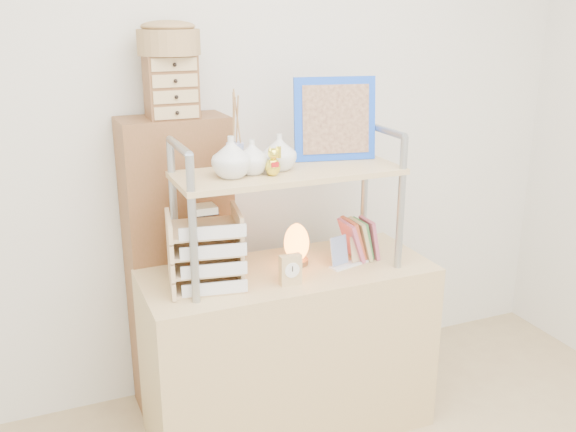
# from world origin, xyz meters

# --- Properties ---
(room_shell) EXTENTS (3.42, 3.41, 2.61)m
(room_shell) POSITION_xyz_m (0.00, 0.39, 1.69)
(room_shell) COLOR silver
(room_shell) RESTS_ON ground
(desk) EXTENTS (1.20, 0.50, 0.75)m
(desk) POSITION_xyz_m (0.00, 1.20, 0.38)
(desk) COLOR tan
(desk) RESTS_ON ground
(cabinet) EXTENTS (0.46, 0.25, 1.35)m
(cabinet) POSITION_xyz_m (-0.37, 1.57, 0.68)
(cabinet) COLOR brown
(cabinet) RESTS_ON ground
(hutch) EXTENTS (0.90, 0.34, 0.76)m
(hutch) POSITION_xyz_m (-0.01, 1.21, 1.18)
(hutch) COLOR #979EA4
(hutch) RESTS_ON desk
(letter_tray) EXTENTS (0.30, 0.29, 0.33)m
(letter_tray) POSITION_xyz_m (-0.35, 1.18, 0.88)
(letter_tray) COLOR #D2B17E
(letter_tray) RESTS_ON desk
(salt_lamp) EXTENTS (0.12, 0.11, 0.18)m
(salt_lamp) POSITION_xyz_m (0.05, 1.25, 0.84)
(salt_lamp) COLOR brown
(salt_lamp) RESTS_ON desk
(desk_clock) EXTENTS (0.09, 0.04, 0.12)m
(desk_clock) POSITION_xyz_m (-0.05, 1.06, 0.81)
(desk_clock) COLOR tan
(desk_clock) RESTS_ON desk
(postcard_stand) EXTENTS (0.19, 0.10, 0.13)m
(postcard_stand) POSITION_xyz_m (0.25, 1.15, 0.79)
(postcard_stand) COLOR white
(postcard_stand) RESTS_ON desk
(drawer_chest) EXTENTS (0.20, 0.16, 0.25)m
(drawer_chest) POSITION_xyz_m (-0.37, 1.55, 1.48)
(drawer_chest) COLOR brown
(drawer_chest) RESTS_ON cabinet
(woven_basket) EXTENTS (0.25, 0.25, 0.10)m
(woven_basket) POSITION_xyz_m (-0.37, 1.55, 1.65)
(woven_basket) COLOR olive
(woven_basket) RESTS_ON drawer_chest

